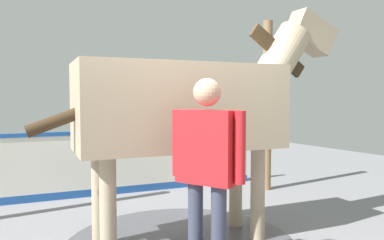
{
  "coord_description": "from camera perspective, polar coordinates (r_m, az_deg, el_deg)",
  "views": [
    {
      "loc": [
        -3.22,
        1.73,
        1.58
      ],
      "look_at": [
        -0.11,
        -0.11,
        1.37
      ],
      "focal_mm": 35.54,
      "sensor_mm": 36.0,
      "label": 1
    }
  ],
  "objects": [
    {
      "name": "barrier_wall",
      "position": [
        6.44,
        -9.5,
        -6.48
      ],
      "size": [
        0.68,
        4.51,
        1.05
      ],
      "color": "silver",
      "rests_on": "ground"
    },
    {
      "name": "horse",
      "position": [
        4.13,
        -0.03,
        2.22
      ],
      "size": [
        1.18,
        3.59,
        2.65
      ],
      "rotation": [
        0.0,
        0.0,
        -1.7
      ],
      "color": "tan",
      "rests_on": "ground"
    },
    {
      "name": "roof_post_near",
      "position": [
        6.6,
        11.2,
        2.05
      ],
      "size": [
        0.16,
        0.16,
        2.87
      ],
      "primitive_type": "cylinder",
      "color": "olive",
      "rests_on": "ground"
    },
    {
      "name": "handler",
      "position": [
        3.21,
        2.27,
        -6.81
      ],
      "size": [
        0.63,
        0.42,
        1.74
      ],
      "rotation": [
        0.0,
        0.0,
        2.04
      ],
      "color": "black",
      "rests_on": "ground"
    }
  ]
}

